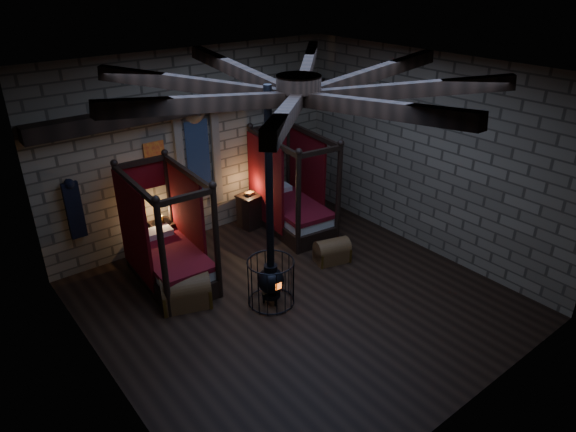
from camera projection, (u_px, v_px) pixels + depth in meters
room at (295, 102)px, 8.10m from camera, size 7.02×7.02×4.29m
bed_left at (169, 255)px, 10.09m from camera, size 1.26×2.22×2.26m
bed_right at (291, 206)px, 12.10m from camera, size 1.42×2.32×2.30m
trunk_left at (186, 292)px, 9.41m from camera, size 1.01×0.83×0.65m
trunk_right at (332, 251)px, 10.85m from camera, size 0.81×0.63×0.52m
nightstand_left at (164, 238)px, 11.05m from camera, size 0.48×0.46×0.93m
nightstand_right at (250, 211)px, 12.20m from camera, size 0.57×0.56×0.90m
stove at (271, 276)px, 9.37m from camera, size 0.87×0.87×4.05m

